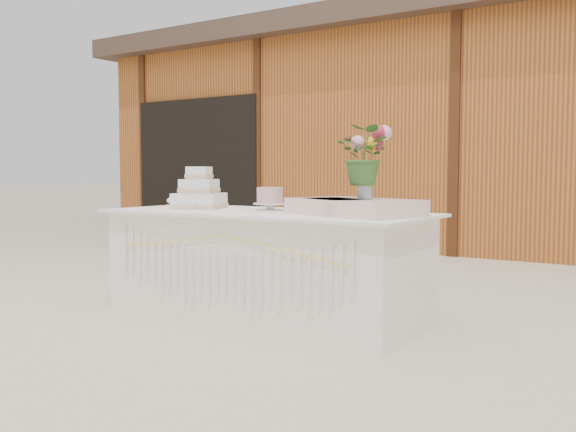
# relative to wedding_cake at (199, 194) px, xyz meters

# --- Properties ---
(ground) EXTENTS (80.00, 80.00, 0.00)m
(ground) POSITION_rel_wedding_cake_xyz_m (0.65, -0.03, -0.88)
(ground) COLOR beige
(ground) RESTS_ON ground
(barn) EXTENTS (12.60, 4.60, 3.30)m
(barn) POSITION_rel_wedding_cake_xyz_m (0.64, 5.96, 0.80)
(barn) COLOR #A25C22
(barn) RESTS_ON ground
(cake_table) EXTENTS (2.40, 1.00, 0.77)m
(cake_table) POSITION_rel_wedding_cake_xyz_m (0.65, -0.03, -0.49)
(cake_table) COLOR white
(cake_table) RESTS_ON ground
(wedding_cake) EXTENTS (0.46, 0.46, 0.32)m
(wedding_cake) POSITION_rel_wedding_cake_xyz_m (0.00, 0.00, 0.00)
(wedding_cake) COLOR white
(wedding_cake) RESTS_ON cake_table
(pink_cake_stand) EXTENTS (0.24, 0.24, 0.17)m
(pink_cake_stand) POSITION_rel_wedding_cake_xyz_m (0.68, -0.01, -0.01)
(pink_cake_stand) COLOR silver
(pink_cake_stand) RESTS_ON cake_table
(satin_runner) EXTENTS (0.96, 0.73, 0.11)m
(satin_runner) POSITION_rel_wedding_cake_xyz_m (1.37, -0.04, -0.06)
(satin_runner) COLOR beige
(satin_runner) RESTS_ON cake_table
(flower_vase) EXTENTS (0.10, 0.10, 0.14)m
(flower_vase) POSITION_rel_wedding_cake_xyz_m (1.45, -0.04, 0.07)
(flower_vase) COLOR #A6A6AB
(flower_vase) RESTS_ON satin_runner
(bouquet) EXTENTS (0.35, 0.30, 0.38)m
(bouquet) POSITION_rel_wedding_cake_xyz_m (1.45, -0.04, 0.33)
(bouquet) COLOR #315A24
(bouquet) RESTS_ON flower_vase
(loose_flowers) EXTENTS (0.17, 0.31, 0.02)m
(loose_flowers) POSITION_rel_wedding_cake_xyz_m (-0.41, 0.07, -0.10)
(loose_flowers) COLOR #FE9BBD
(loose_flowers) RESTS_ON cake_table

